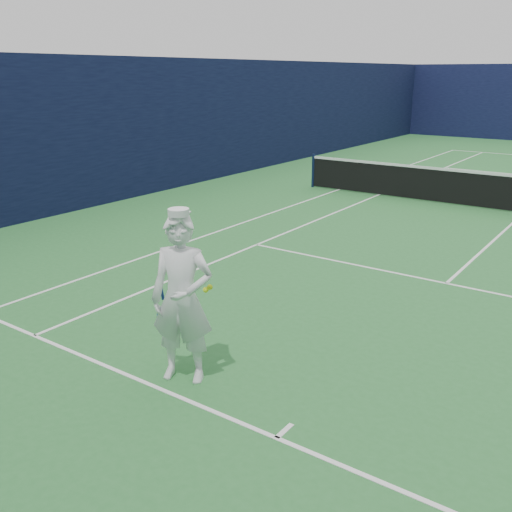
# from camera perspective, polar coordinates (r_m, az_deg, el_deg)

# --- Properties ---
(tennis_player) EXTENTS (0.93, 0.75, 2.12)m
(tennis_player) POSITION_cam_1_polar(r_m,az_deg,el_deg) (6.75, -7.40, -4.28)
(tennis_player) COLOR white
(tennis_player) RESTS_ON ground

